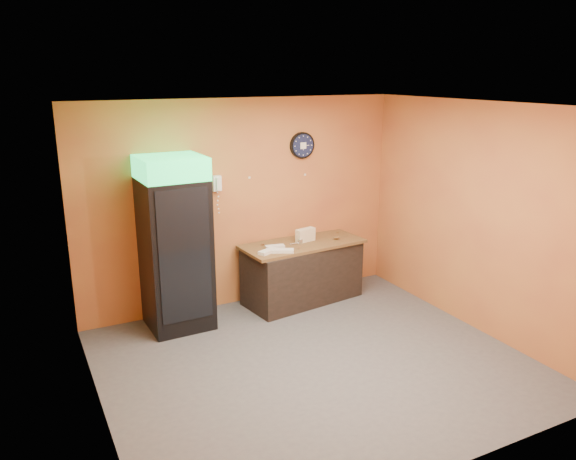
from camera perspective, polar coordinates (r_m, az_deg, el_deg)
floor at (r=6.42m, az=2.71°, el=-13.33°), size 4.50×4.50×0.00m
back_wall at (r=7.60m, az=-4.60°, el=2.68°), size 4.50×0.02×2.80m
left_wall at (r=5.18m, az=-19.35°, el=-4.54°), size 0.02×4.00×2.80m
right_wall at (r=7.21m, az=18.62°, el=1.16°), size 0.02×4.00×2.80m
ceiling at (r=5.61m, az=3.09°, el=12.50°), size 4.50×4.00×0.02m
beverage_cooler at (r=7.00m, az=-11.32°, el=-1.67°), size 0.78×0.79×2.16m
prep_counter at (r=7.88m, az=1.47°, el=-4.37°), size 1.70×0.94×0.81m
wall_clock at (r=7.82m, az=1.46°, el=8.59°), size 0.36×0.06×0.36m
wall_phone at (r=7.35m, az=-7.22°, el=4.72°), size 0.11×0.10×0.20m
butcher_paper at (r=7.74m, az=1.49°, el=-1.43°), size 1.75×0.87×0.04m
sub_roll_stack at (r=7.76m, az=1.78°, el=-0.51°), size 0.30×0.16×0.18m
wrapped_sandwich_left at (r=7.30m, az=-2.03°, el=-2.17°), size 0.31×0.22×0.04m
wrapped_sandwich_mid at (r=7.32m, az=-0.53°, el=-2.12°), size 0.30×0.22×0.04m
wrapped_sandwich_right at (r=7.50m, az=-1.33°, el=-1.70°), size 0.27×0.15×0.04m
kitchen_tool at (r=7.68m, az=1.25°, el=-1.15°), size 0.07×0.07×0.07m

